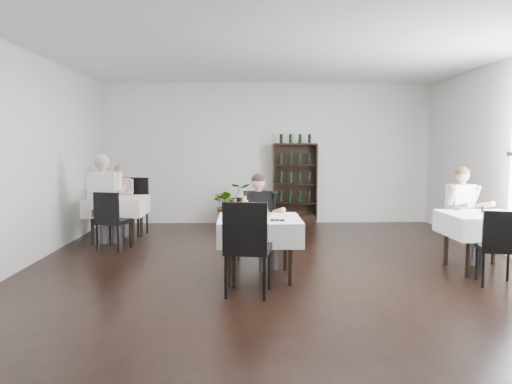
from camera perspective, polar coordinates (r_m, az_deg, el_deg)
room_shell at (r=6.23m, az=3.14°, el=3.70°), size 9.00×9.00×9.00m
wine_shelf at (r=10.61m, az=4.46°, el=0.87°), size 0.90×0.28×1.75m
main_table at (r=6.30m, az=0.37°, el=-4.31°), size 1.03×1.03×0.77m
left_table at (r=9.04m, az=-15.56°, el=-1.55°), size 0.98×0.98×0.77m
right_table at (r=7.33m, az=24.48°, el=-3.43°), size 0.98×0.98×0.77m
potted_tree at (r=10.46m, az=-2.89°, el=-1.38°), size 1.00×0.94×0.90m
main_chair_far at (r=7.10m, az=-0.64°, el=-3.90°), size 0.48×0.48×0.94m
main_chair_near at (r=5.53m, az=-1.04°, el=-5.77°), size 0.57×0.57×1.07m
left_chair_far at (r=9.65m, az=-13.82°, el=-1.14°), size 0.57×0.58×1.07m
left_chair_near at (r=8.25m, az=-16.27°, el=-2.78°), size 0.54×0.54×0.95m
right_chair_far at (r=7.91m, az=22.30°, el=-3.42°), size 0.55×0.56×0.92m
right_chair_near at (r=6.61m, az=25.99°, el=-5.24°), size 0.51×0.51×0.92m
diner_main at (r=6.88m, az=0.48°, el=-2.38°), size 0.58×0.61×1.30m
diner_left_far at (r=9.62m, az=-15.29°, el=-0.27°), size 0.54×0.56×1.32m
diner_left_near at (r=8.52m, az=-16.97°, el=-0.13°), size 0.59×0.59×1.55m
diner_right_far at (r=7.80m, az=22.73°, el=-1.53°), size 0.60×0.63×1.38m
plate_far at (r=6.51m, az=0.79°, el=-2.51°), size 0.26×0.26×0.08m
plate_near at (r=6.09m, az=0.13°, el=-3.06°), size 0.31×0.31×0.08m
pilsner_dark at (r=6.26m, az=-1.89°, el=-1.76°), size 0.08×0.08×0.32m
pilsner_lager at (r=6.38m, az=-1.55°, el=-1.67°), size 0.07×0.07×0.31m
coke_bottle at (r=6.31m, az=-1.22°, el=-1.92°), size 0.07×0.07×0.27m
napkin_cutlery at (r=6.06m, az=2.46°, el=-3.22°), size 0.19×0.19×0.02m
pepper_mill at (r=7.41m, az=24.47°, el=-1.82°), size 0.04×0.04×0.09m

